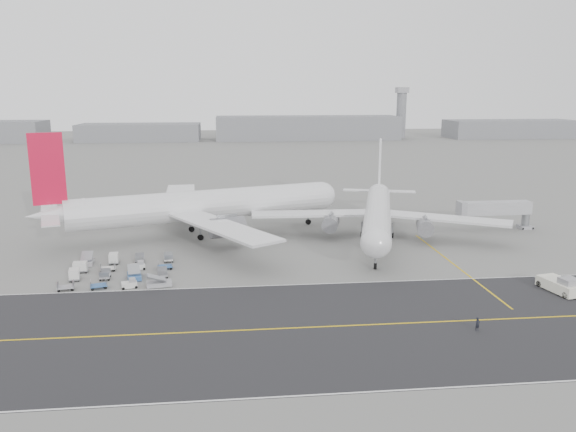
{
  "coord_description": "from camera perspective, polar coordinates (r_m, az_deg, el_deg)",
  "views": [
    {
      "loc": [
        -7.38,
        -82.32,
        28.64
      ],
      "look_at": [
        2.42,
        12.0,
        7.55
      ],
      "focal_mm": 35.0,
      "sensor_mm": 36.0,
      "label": 1
    }
  ],
  "objects": [
    {
      "name": "control_tower",
      "position": [
        363.75,
        11.43,
        10.35
      ],
      "size": [
        7.0,
        7.0,
        31.25
      ],
      "color": "slate",
      "rests_on": "ground"
    },
    {
      "name": "horizon_buildings",
      "position": [
        345.54,
        0.3,
        7.78
      ],
      "size": [
        520.0,
        28.0,
        28.0
      ],
      "primitive_type": null,
      "color": "slate",
      "rests_on": "ground"
    },
    {
      "name": "ground_crew_a",
      "position": [
        73.54,
        18.7,
        -10.35
      ],
      "size": [
        0.72,
        0.59,
        1.71
      ],
      "primitive_type": "imported",
      "rotation": [
        0.0,
        0.0,
        0.32
      ],
      "color": "black",
      "rests_on": "ground"
    },
    {
      "name": "ground",
      "position": [
        87.47,
        -0.77,
        -6.57
      ],
      "size": [
        700.0,
        700.0,
        0.0
      ],
      "primitive_type": "plane",
      "color": "gray",
      "rests_on": "ground"
    },
    {
      "name": "gse_cluster",
      "position": [
        94.03,
        -16.6,
        -5.73
      ],
      "size": [
        23.6,
        22.98,
        1.85
      ],
      "primitive_type": null,
      "rotation": [
        0.0,
        0.0,
        0.15
      ],
      "color": "#9C9BA1",
      "rests_on": "ground"
    },
    {
      "name": "airliner_b",
      "position": [
        112.6,
        9.1,
        0.34
      ],
      "size": [
        49.4,
        50.48,
        17.83
      ],
      "rotation": [
        0.0,
        0.0,
        -0.27
      ],
      "color": "silver",
      "rests_on": "ground"
    },
    {
      "name": "taxiway",
      "position": [
        71.5,
        4.65,
        -11.11
      ],
      "size": [
        220.0,
        59.0,
        0.03
      ],
      "color": "#2B2B2E",
      "rests_on": "ground"
    },
    {
      "name": "pushback_tug",
      "position": [
        91.48,
        26.03,
        -6.34
      ],
      "size": [
        4.47,
        8.98,
        2.53
      ],
      "rotation": [
        0.0,
        0.0,
        0.2
      ],
      "color": "white",
      "rests_on": "ground"
    },
    {
      "name": "stray_dolly",
      "position": [
        104.62,
        8.59,
        -3.49
      ],
      "size": [
        2.76,
        2.8,
        1.5
      ],
      "primitive_type": null,
      "rotation": [
        0.0,
        0.0,
        0.76
      ],
      "color": "silver",
      "rests_on": "ground"
    },
    {
      "name": "airliner_a",
      "position": [
        114.04,
        -9.24,
        1.03
      ],
      "size": [
        60.57,
        59.38,
        21.57
      ],
      "rotation": [
        0.0,
        0.0,
        1.88
      ],
      "color": "silver",
      "rests_on": "ground"
    },
    {
      "name": "jet_bridge",
      "position": [
        125.95,
        20.32,
        0.62
      ],
      "size": [
        16.42,
        3.27,
        6.21
      ],
      "rotation": [
        0.0,
        0.0,
        0.01
      ],
      "color": "gray",
      "rests_on": "ground"
    }
  ]
}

